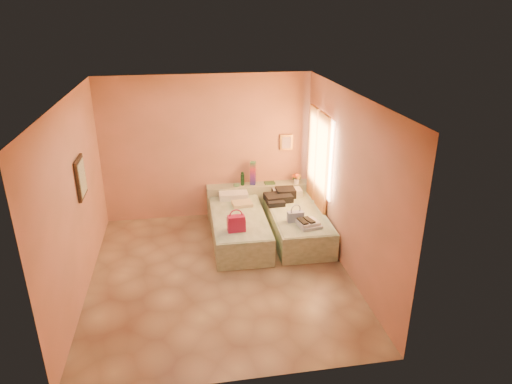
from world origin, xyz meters
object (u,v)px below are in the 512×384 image
at_px(blue_handbag, 295,217).
at_px(towel_stack, 310,224).
at_px(headboard_ledge, 258,199).
at_px(bed_left, 239,228).
at_px(flower_vase, 297,177).
at_px(water_bottle, 242,179).
at_px(green_book, 270,183).
at_px(magenta_handbag, 236,223).
at_px(bed_right, 296,224).

height_order(blue_handbag, towel_stack, blue_handbag).
xyz_separation_m(headboard_ledge, bed_left, (-0.54, -1.05, -0.08)).
bearing_deg(headboard_ledge, bed_left, -117.03).
height_order(headboard_ledge, flower_vase, flower_vase).
height_order(water_bottle, green_book, water_bottle).
bearing_deg(flower_vase, magenta_handbag, -132.14).
bearing_deg(water_bottle, green_book, -1.70).
bearing_deg(headboard_ledge, bed_right, -63.43).
bearing_deg(water_bottle, blue_handbag, -64.05).
height_order(flower_vase, towel_stack, flower_vase).
distance_m(headboard_ledge, bed_right, 1.18).
distance_m(green_book, magenta_handbag, 1.85).
bearing_deg(headboard_ledge, flower_vase, -5.34).
relative_size(flower_vase, magenta_handbag, 0.83).
xyz_separation_m(green_book, blue_handbag, (0.17, -1.45, -0.08)).
bearing_deg(blue_handbag, water_bottle, 111.64).
relative_size(blue_handbag, towel_stack, 0.79).
bearing_deg(blue_handbag, headboard_ledge, 100.94).
relative_size(bed_right, water_bottle, 7.70).
relative_size(bed_right, magenta_handbag, 6.82).
xyz_separation_m(flower_vase, towel_stack, (-0.18, -1.63, -0.22)).
xyz_separation_m(headboard_ledge, green_book, (0.23, -0.00, 0.34)).
height_order(bed_right, towel_stack, towel_stack).
relative_size(bed_left, water_bottle, 7.70).
bearing_deg(headboard_ledge, blue_handbag, -74.74).
relative_size(water_bottle, flower_vase, 1.06).
bearing_deg(water_bottle, magenta_handbag, -101.52).
bearing_deg(bed_left, flower_vase, 37.83).
bearing_deg(bed_left, bed_right, 0.76).
height_order(headboard_ledge, green_book, green_book).
xyz_separation_m(headboard_ledge, blue_handbag, (0.40, -1.45, 0.26)).
relative_size(headboard_ledge, bed_left, 1.02).
relative_size(headboard_ledge, bed_right, 1.02).
relative_size(green_book, flower_vase, 0.83).
xyz_separation_m(bed_left, flower_vase, (1.30, 0.98, 0.52)).
distance_m(bed_left, water_bottle, 1.21).
distance_m(bed_left, bed_right, 1.06).
bearing_deg(bed_right, blue_handbag, -107.31).
bearing_deg(bed_right, magenta_handbag, -152.95).
bearing_deg(flower_vase, headboard_ledge, 174.66).
relative_size(headboard_ledge, magenta_handbag, 6.99).
distance_m(water_bottle, magenta_handbag, 1.68).
xyz_separation_m(headboard_ledge, towel_stack, (0.58, -1.70, 0.23)).
distance_m(magenta_handbag, blue_handbag, 1.06).
bearing_deg(water_bottle, towel_stack, -62.41).
xyz_separation_m(blue_handbag, towel_stack, (0.18, -0.25, -0.04)).
bearing_deg(green_book, blue_handbag, -84.59).
bearing_deg(green_book, towel_stack, -79.55).
distance_m(headboard_ledge, water_bottle, 0.55).
relative_size(bed_right, towel_stack, 5.71).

